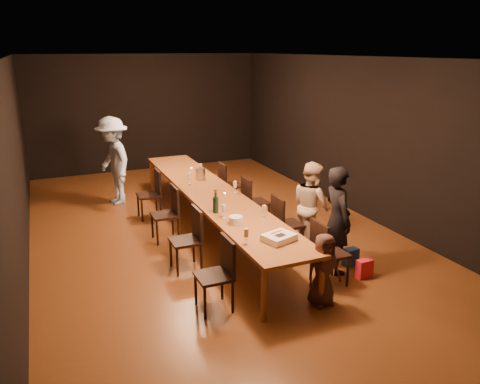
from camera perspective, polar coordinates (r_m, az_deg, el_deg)
name	(u,v)px	position (r m, az deg, el deg)	size (l,w,h in m)	color
ground	(212,232)	(8.37, -3.37, -4.93)	(10.00, 10.00, 0.00)	#482612
room_shell	(210,115)	(7.83, -3.64, 9.30)	(6.04, 10.04, 3.02)	black
table	(212,195)	(8.13, -3.46, -0.34)	(0.90, 6.00, 0.75)	brown
chair_right_0	(330,252)	(6.57, 10.93, -7.25)	(0.42, 0.42, 0.93)	black
chair_right_1	(288,223)	(7.51, 5.85, -3.84)	(0.42, 0.42, 0.93)	black
chair_right_2	(256,202)	(8.51, 1.96, -1.18)	(0.42, 0.42, 0.93)	black
chair_right_3	(231,185)	(9.56, -1.09, 0.91)	(0.42, 0.42, 0.93)	black
chair_left_0	(214,275)	(5.86, -3.24, -10.11)	(0.42, 0.42, 0.93)	black
chair_left_1	(185,240)	(6.90, -6.69, -5.84)	(0.42, 0.42, 0.93)	black
chair_left_2	(165,214)	(7.98, -9.18, -2.69)	(0.42, 0.42, 0.93)	black
chair_left_3	(149,194)	(9.09, -11.07, -0.30)	(0.42, 0.42, 0.93)	black
woman_birthday	(337,220)	(6.84, 11.77, -3.37)	(0.58, 0.38, 1.58)	black
woman_tan	(311,206)	(7.60, 8.69, -1.64)	(0.70, 0.55, 1.44)	beige
man_blue	(113,161)	(10.00, -15.17, 3.68)	(1.18, 0.68, 1.82)	#9BC2EF
child	(323,270)	(6.04, 10.14, -9.33)	(0.47, 0.31, 0.96)	#432B25
gift_bag_red	(364,269)	(6.98, 14.91, -9.02)	(0.23, 0.13, 0.27)	red
gift_bag_blue	(351,257)	(7.30, 13.37, -7.70)	(0.22, 0.14, 0.27)	#234999
birthday_cake	(279,237)	(6.11, 4.77, -5.55)	(0.47, 0.42, 0.09)	white
plate_stack	(236,220)	(6.65, -0.51, -3.45)	(0.20, 0.20, 0.11)	white
champagne_bottle	(216,201)	(7.06, -2.98, -1.11)	(0.09, 0.09, 0.37)	black
ice_bucket	(200,174)	(8.93, -4.85, 2.24)	(0.18, 0.18, 0.20)	#AFB0B4
wineglass_0	(246,236)	(5.98, 0.76, -5.40)	(0.06, 0.06, 0.21)	beige
wineglass_1	(264,212)	(6.84, 2.98, -2.46)	(0.06, 0.06, 0.21)	beige
wineglass_2	(224,211)	(6.86, -1.99, -2.38)	(0.06, 0.06, 0.21)	silver
wineglass_3	(235,187)	(8.05, -0.61, 0.62)	(0.06, 0.06, 0.21)	beige
wineglass_4	(189,178)	(8.62, -6.21, 1.65)	(0.06, 0.06, 0.21)	silver
wineglass_5	(200,169)	(9.27, -4.85, 2.81)	(0.06, 0.06, 0.21)	silver
tealight_near	(278,234)	(6.28, 4.67, -5.18)	(0.05, 0.05, 0.03)	#B2B7B2
tealight_mid	(225,194)	(7.95, -1.87, -0.26)	(0.05, 0.05, 0.03)	#B2B7B2
tealight_far	(191,169)	(9.67, -5.97, 2.84)	(0.05, 0.05, 0.03)	#B2B7B2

